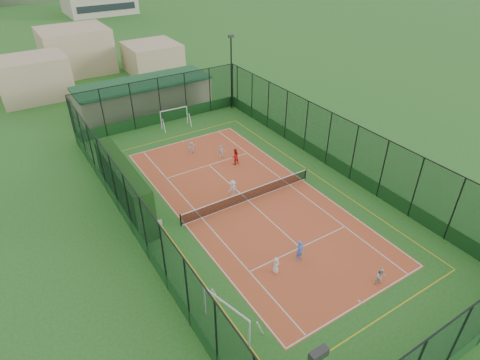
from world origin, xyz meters
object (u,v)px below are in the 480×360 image
(floodlight_ne, at_px, (231,73))
(futsal_goal_far, at_px, (174,118))
(child_near_mid, at_px, (300,251))
(futsal_goal_near, at_px, (226,317))
(child_far_right, at_px, (221,152))
(child_near_left, at_px, (276,265))
(coach, at_px, (235,157))
(clubhouse, at_px, (144,95))
(white_bench, at_px, (151,226))
(child_near_right, at_px, (381,276))
(child_far_back, at_px, (192,147))
(child_far_left, at_px, (233,188))

(floodlight_ne, height_order, futsal_goal_far, floodlight_ne)
(futsal_goal_far, relative_size, child_near_mid, 1.98)
(futsal_goal_near, bearing_deg, child_far_right, -45.10)
(futsal_goal_far, distance_m, child_near_left, 23.04)
(futsal_goal_far, distance_m, coach, 10.23)
(clubhouse, bearing_deg, child_near_mid, -91.56)
(white_bench, height_order, child_far_right, child_far_right)
(coach, bearing_deg, clubhouse, -87.30)
(floodlight_ne, height_order, child_near_right, floodlight_ne)
(clubhouse, relative_size, child_far_back, 13.27)
(futsal_goal_far, xyz_separation_m, child_far_right, (0.81, -8.48, -0.35))
(floodlight_ne, distance_m, white_bench, 23.17)
(clubhouse, xyz_separation_m, child_far_left, (-0.64, -20.71, -0.89))
(floodlight_ne, xyz_separation_m, child_far_back, (-8.88, -7.33, -3.54))
(child_far_right, bearing_deg, child_near_right, 111.58)
(clubhouse, height_order, futsal_goal_far, clubhouse)
(futsal_goal_far, bearing_deg, coach, -80.05)
(child_far_left, height_order, child_far_right, child_far_left)
(floodlight_ne, relative_size, futsal_goal_far, 2.72)
(child_near_left, bearing_deg, child_near_mid, -40.84)
(white_bench, bearing_deg, child_far_right, 40.49)
(child_near_left, xyz_separation_m, child_near_mid, (1.95, 0.08, 0.19))
(futsal_goal_near, xyz_separation_m, child_near_right, (9.50, -2.11, -0.46))
(clubhouse, distance_m, futsal_goal_far, 6.60)
(child_near_mid, bearing_deg, futsal_goal_near, -169.28)
(child_far_left, xyz_separation_m, child_far_right, (2.27, 5.71, -0.06))
(child_far_right, bearing_deg, child_far_back, -29.54)
(floodlight_ne, xyz_separation_m, child_near_right, (-6.61, -28.01, -3.51))
(child_far_back, bearing_deg, child_far_left, 62.31)
(child_near_left, height_order, child_far_left, child_far_left)
(child_near_mid, height_order, child_far_right, child_near_mid)
(child_far_back, bearing_deg, child_near_mid, 63.09)
(futsal_goal_near, relative_size, coach, 2.18)
(futsal_goal_near, distance_m, coach, 17.49)
(child_near_right, bearing_deg, floodlight_ne, 96.53)
(clubhouse, distance_m, child_near_mid, 29.23)
(floodlight_ne, distance_m, futsal_goal_far, 8.47)
(child_near_right, bearing_deg, child_far_back, 116.08)
(white_bench, relative_size, coach, 1.01)
(coach, bearing_deg, child_near_mid, 72.67)
(white_bench, bearing_deg, child_near_right, -44.35)
(futsal_goal_far, bearing_deg, child_far_left, -93.00)
(child_far_right, bearing_deg, child_near_left, 93.43)
(floodlight_ne, distance_m, child_far_right, 12.37)
(futsal_goal_near, bearing_deg, child_far_left, -48.79)
(white_bench, distance_m, child_near_left, 9.42)
(futsal_goal_near, bearing_deg, child_far_back, -37.08)
(child_near_right, distance_m, child_far_left, 12.97)
(floodlight_ne, xyz_separation_m, child_far_right, (-6.97, -9.60, -3.50))
(futsal_goal_near, bearing_deg, child_near_right, -118.33)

